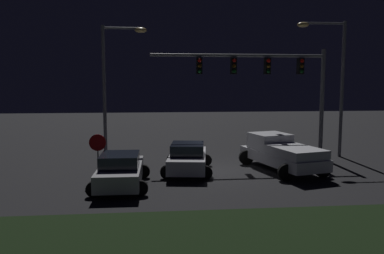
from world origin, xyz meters
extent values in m
plane|color=black|center=(0.00, 0.00, 0.00)|extent=(80.00, 80.00, 0.00)
cube|color=black|center=(0.00, -9.33, 0.05)|extent=(23.64, 5.41, 0.10)
cube|color=silver|center=(3.36, -0.42, 0.68)|extent=(3.30, 5.73, 0.55)
cube|color=silver|center=(3.06, 0.73, 1.38)|extent=(2.26, 2.30, 0.85)
cube|color=black|center=(3.06, 0.73, 1.50)|extent=(2.09, 1.92, 0.51)
cube|color=silver|center=(3.63, -1.46, 1.18)|extent=(2.62, 3.41, 0.45)
cylinder|color=black|center=(1.87, 1.20, 0.40)|extent=(0.80, 0.22, 0.80)
cylinder|color=black|center=(3.86, 1.72, 0.40)|extent=(0.80, 0.22, 0.80)
cylinder|color=black|center=(2.86, -2.56, 0.40)|extent=(0.80, 0.22, 0.80)
cylinder|color=black|center=(4.85, -2.04, 0.40)|extent=(0.80, 0.22, 0.80)
cube|color=silver|center=(-1.52, -0.25, 0.61)|extent=(2.39, 4.61, 0.70)
cube|color=black|center=(-1.56, -0.50, 1.23)|extent=(1.86, 2.20, 0.55)
cylinder|color=black|center=(-2.22, 1.36, 0.32)|extent=(0.64, 0.22, 0.64)
cylinder|color=black|center=(-0.40, 1.10, 0.32)|extent=(0.64, 0.22, 0.64)
cylinder|color=black|center=(-2.64, -1.60, 0.32)|extent=(0.64, 0.22, 0.64)
cylinder|color=black|center=(-0.82, -1.86, 0.32)|extent=(0.64, 0.22, 0.64)
cube|color=#B7B7BC|center=(-4.70, -2.81, 0.61)|extent=(1.87, 4.43, 0.70)
cube|color=black|center=(-4.71, -3.06, 1.23)|extent=(1.63, 2.03, 0.55)
cylinder|color=black|center=(-5.60, -1.30, 0.32)|extent=(0.64, 0.22, 0.64)
cylinder|color=black|center=(-3.76, -1.33, 0.32)|extent=(0.64, 0.22, 0.64)
cylinder|color=black|center=(-5.65, -4.29, 0.32)|extent=(0.64, 0.22, 0.64)
cylinder|color=black|center=(-3.81, -4.32, 0.32)|extent=(0.64, 0.22, 0.64)
cylinder|color=slate|center=(6.81, 2.69, 3.25)|extent=(0.24, 0.24, 6.50)
cylinder|color=slate|center=(1.71, 2.69, 6.10)|extent=(10.20, 0.18, 0.18)
cube|color=black|center=(5.41, 2.69, 5.50)|extent=(0.32, 0.44, 0.95)
sphere|color=red|center=(5.41, 2.46, 5.80)|extent=(0.22, 0.22, 0.22)
sphere|color=#59380A|center=(5.41, 2.46, 5.50)|extent=(0.22, 0.22, 0.22)
sphere|color=#0C4719|center=(5.41, 2.46, 5.20)|extent=(0.22, 0.22, 0.22)
cube|color=black|center=(3.41, 2.69, 5.50)|extent=(0.32, 0.44, 0.95)
sphere|color=red|center=(3.41, 2.46, 5.80)|extent=(0.22, 0.22, 0.22)
sphere|color=#59380A|center=(3.41, 2.46, 5.50)|extent=(0.22, 0.22, 0.22)
sphere|color=#0C4719|center=(3.41, 2.46, 5.20)|extent=(0.22, 0.22, 0.22)
cube|color=black|center=(1.41, 2.69, 5.50)|extent=(0.32, 0.44, 0.95)
sphere|color=red|center=(1.41, 2.46, 5.80)|extent=(0.22, 0.22, 0.22)
sphere|color=#59380A|center=(1.41, 2.46, 5.50)|extent=(0.22, 0.22, 0.22)
sphere|color=#0C4719|center=(1.41, 2.46, 5.20)|extent=(0.22, 0.22, 0.22)
cube|color=black|center=(-0.59, 2.69, 5.50)|extent=(0.32, 0.44, 0.95)
sphere|color=red|center=(-0.59, 2.46, 5.80)|extent=(0.22, 0.22, 0.22)
sphere|color=#59380A|center=(-0.59, 2.46, 5.50)|extent=(0.22, 0.22, 0.22)
sphere|color=#0C4719|center=(-0.59, 2.46, 5.20)|extent=(0.22, 0.22, 0.22)
cylinder|color=slate|center=(-6.09, 3.59, 3.91)|extent=(0.20, 0.20, 7.83)
cylinder|color=slate|center=(-5.00, 3.59, 7.68)|extent=(2.18, 0.12, 0.12)
ellipsoid|color=#F9CC72|center=(-3.91, 3.59, 7.58)|extent=(0.70, 0.44, 0.30)
cylinder|color=slate|center=(8.19, 3.02, 4.10)|extent=(0.20, 0.20, 8.19)
cylinder|color=slate|center=(6.90, 3.02, 8.04)|extent=(2.58, 0.12, 0.12)
ellipsoid|color=#F9CC72|center=(5.62, 3.02, 7.94)|extent=(0.70, 0.44, 0.30)
cylinder|color=slate|center=(-5.77, -1.97, 1.10)|extent=(0.07, 0.07, 2.20)
cylinder|color=#B20C0F|center=(-5.77, -2.00, 1.85)|extent=(0.76, 0.03, 0.76)
camera|label=1|loc=(-3.26, -19.84, 4.56)|focal=36.67mm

